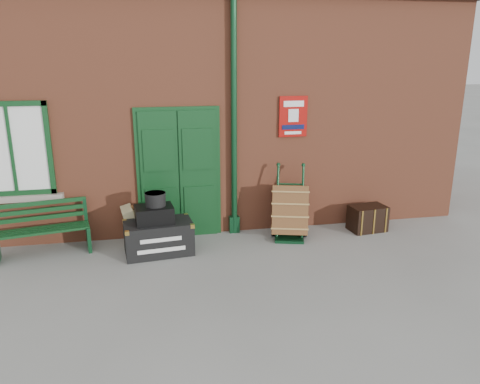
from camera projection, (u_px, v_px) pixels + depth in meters
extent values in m
plane|color=gray|center=(209.00, 270.00, 6.97)|extent=(80.00, 80.00, 0.00)
cube|color=#9A4D31|center=(185.00, 109.00, 9.70)|extent=(10.00, 4.00, 4.00)
cube|color=#0F3818|center=(179.00, 175.00, 7.98)|extent=(1.42, 0.12, 2.32)
cube|color=white|center=(12.00, 149.00, 7.33)|extent=(1.20, 0.08, 1.50)
cylinder|color=#0D341A|center=(234.00, 121.00, 7.86)|extent=(0.10, 0.10, 4.00)
cube|color=#9E0E0B|center=(293.00, 117.00, 8.09)|extent=(0.50, 0.03, 0.70)
cube|color=#0F3818|center=(42.00, 230.00, 7.36)|extent=(1.45, 0.63, 0.04)
cube|color=#0F3818|center=(41.00, 210.00, 7.47)|extent=(1.39, 0.30, 0.38)
cube|color=#0D341A|center=(88.00, 237.00, 7.66)|extent=(0.13, 0.43, 0.42)
cube|color=black|center=(159.00, 238.00, 7.48)|extent=(1.12, 0.69, 0.53)
cube|color=black|center=(154.00, 214.00, 7.36)|extent=(0.63, 0.48, 0.27)
cylinder|color=black|center=(155.00, 199.00, 7.32)|extent=(0.35, 0.35, 0.21)
cube|color=tan|center=(132.00, 225.00, 7.84)|extent=(0.38, 0.49, 0.65)
cube|color=tan|center=(143.00, 227.00, 7.89)|extent=(0.37, 0.44, 0.56)
cube|color=#0D341A|center=(289.00, 239.00, 8.07)|extent=(0.57, 0.47, 0.05)
cylinder|color=#0D341A|center=(278.00, 202.00, 8.08)|extent=(0.13, 0.34, 1.24)
cylinder|color=#0D341A|center=(303.00, 202.00, 8.05)|extent=(0.13, 0.34, 1.24)
cylinder|color=black|center=(273.00, 229.00, 8.25)|extent=(0.11, 0.24, 0.23)
cylinder|color=black|center=(305.00, 230.00, 8.21)|extent=(0.11, 0.24, 0.23)
cube|color=brown|center=(290.00, 209.00, 8.08)|extent=(0.76, 0.80, 0.92)
cube|color=black|center=(367.00, 218.00, 8.47)|extent=(0.68, 0.49, 0.46)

